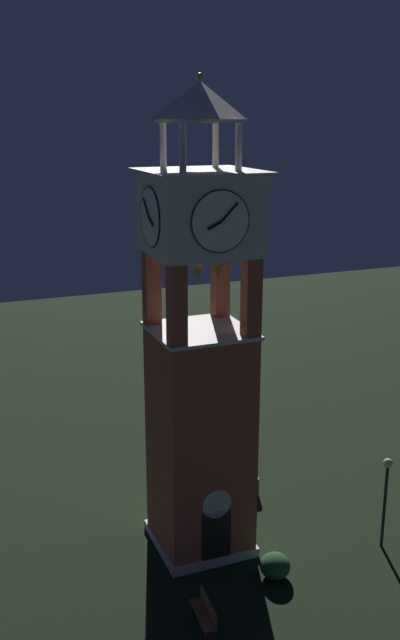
% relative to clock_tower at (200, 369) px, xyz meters
% --- Properties ---
extents(ground, '(80.00, 80.00, 0.00)m').
position_rel_clock_tower_xyz_m(ground, '(-0.00, 0.00, -7.10)').
color(ground, black).
extents(clock_tower, '(3.82, 3.82, 17.13)m').
position_rel_clock_tower_xyz_m(clock_tower, '(0.00, 0.00, 0.00)').
color(clock_tower, '#9E4C38').
rests_on(clock_tower, ground).
extents(park_bench, '(0.55, 1.63, 0.95)m').
position_rel_clock_tower_xyz_m(park_bench, '(-1.56, -4.38, -6.62)').
color(park_bench, brown).
rests_on(park_bench, ground).
extents(lamp_post, '(0.36, 0.36, 3.69)m').
position_rel_clock_tower_xyz_m(lamp_post, '(6.36, -2.79, -4.53)').
color(lamp_post, black).
rests_on(lamp_post, ground).
extents(trash_bin, '(0.52, 0.52, 0.80)m').
position_rel_clock_tower_xyz_m(trash_bin, '(3.42, 2.41, -6.70)').
color(trash_bin, '#4C4C51').
rests_on(trash_bin, ground).
extents(shrub_near_entry, '(1.09, 1.09, 0.91)m').
position_rel_clock_tower_xyz_m(shrub_near_entry, '(1.70, -2.97, -6.65)').
color(shrub_near_entry, '#28562D').
rests_on(shrub_near_entry, ground).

